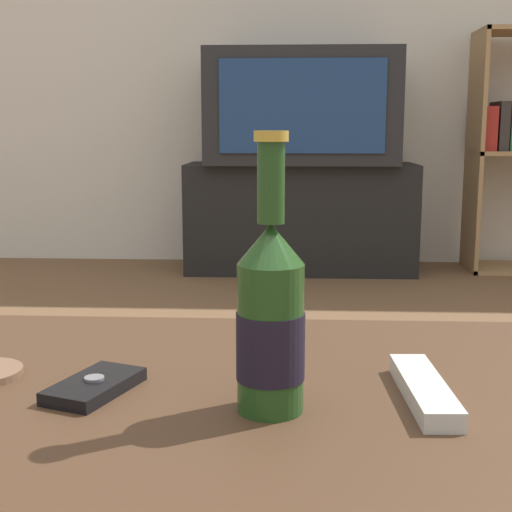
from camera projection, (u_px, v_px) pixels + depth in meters
back_wall at (278, 2)px, 3.52m from camera, size 8.00×0.05×2.60m
coffee_table at (211, 464)px, 0.72m from camera, size 1.13×0.68×0.41m
tv_stand at (300, 217)px, 3.43m from camera, size 1.09×0.39×0.52m
television at (302, 108)px, 3.34m from camera, size 0.88×0.52×0.52m
beer_bottle at (271, 317)px, 0.69m from camera, size 0.07×0.07×0.27m
cell_phone at (95, 386)px, 0.75m from camera, size 0.09×0.12×0.02m
remote_control at (424, 390)px, 0.73m from camera, size 0.05×0.17×0.02m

